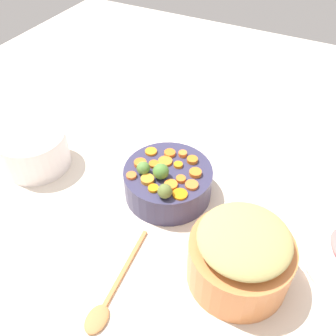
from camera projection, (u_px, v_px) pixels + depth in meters
The scene contains 25 objects.
tabletop at pixel (187, 198), 1.08m from camera, with size 2.40×2.40×0.02m, color beige.
serving_bowl_carrots at pixel (168, 182), 1.05m from camera, with size 0.25×0.25×0.09m, color #363353.
metal_pot at pixel (239, 261), 0.85m from camera, with size 0.24×0.24×0.12m, color #CF7942.
stuffing_mound at pixel (245, 239), 0.79m from camera, with size 0.20×0.20×0.05m, color tan.
carrot_slice_0 at pixel (181, 179), 0.99m from camera, with size 0.03×0.03×0.01m, color orange.
carrot_slice_1 at pixel (151, 152), 1.07m from camera, with size 0.03×0.03×0.01m, color orange.
carrot_slice_2 at pixel (154, 164), 1.03m from camera, with size 0.03×0.03×0.01m, color orange.
carrot_slice_3 at pixel (178, 165), 1.03m from camera, with size 0.03×0.03×0.01m, color orange.
carrot_slice_4 at pixel (171, 185), 0.98m from camera, with size 0.03×0.03×0.01m, color orange.
carrot_slice_5 at pixel (131, 176), 1.00m from camera, with size 0.03×0.03×0.01m, color orange.
carrot_slice_6 at pixel (192, 185), 0.98m from camera, with size 0.04×0.04×0.01m, color orange.
carrot_slice_7 at pixel (192, 160), 1.04m from camera, with size 0.03×0.03×0.01m, color orange.
carrot_slice_8 at pixel (183, 154), 1.06m from camera, with size 0.02×0.02×0.01m, color orange.
carrot_slice_9 at pixel (148, 180), 0.99m from camera, with size 0.04×0.04×0.01m, color orange.
carrot_slice_10 at pixel (140, 163), 1.03m from camera, with size 0.03×0.03×0.01m, color orange.
carrot_slice_11 at pixel (153, 188), 0.97m from camera, with size 0.03×0.03×0.01m, color orange.
carrot_slice_12 at pixel (165, 161), 1.04m from camera, with size 0.04×0.04×0.01m, color orange.
carrot_slice_13 at pixel (195, 173), 1.01m from camera, with size 0.03×0.03×0.01m, color orange.
carrot_slice_14 at pixel (170, 153), 1.07m from camera, with size 0.03×0.03×0.01m, color orange.
carrot_slice_15 at pixel (180, 194), 0.95m from camera, with size 0.04×0.04×0.01m, color orange.
brussels_sprout_0 at pixel (143, 168), 1.00m from camera, with size 0.04×0.04×0.04m, color #537F37.
brussels_sprout_1 at pixel (161, 171), 0.99m from camera, with size 0.04×0.04×0.04m, color #4E7F33.
brussels_sprout_2 at pixel (165, 191), 0.94m from camera, with size 0.04×0.04×0.04m, color #5F6F32.
wooden_spoon at pixel (107, 301), 0.83m from camera, with size 0.29×0.05×0.01m.
casserole_dish at pixel (34, 150), 1.13m from camera, with size 0.20×0.20×0.12m, color white.
Camera 1 is at (0.67, 0.28, 0.81)m, focal length 40.07 mm.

